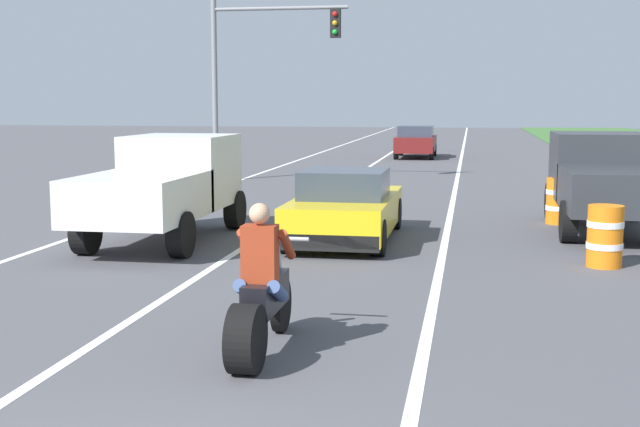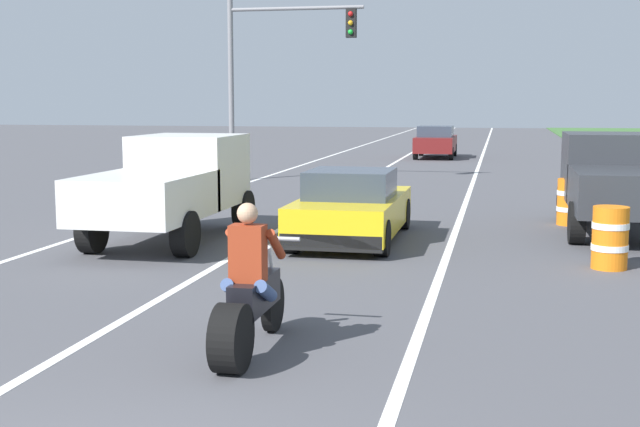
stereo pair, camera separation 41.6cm
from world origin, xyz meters
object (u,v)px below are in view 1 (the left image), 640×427
(motorcycle_with_rider, at_px, (260,300))
(pickup_truck_left_lane_white, at_px, (165,183))
(construction_barrel_nearest, at_px, (605,236))
(construction_barrel_mid, at_px, (559,201))
(pickup_truck_right_shoulder_dark_grey, at_px, (605,177))
(distant_car_far_ahead, at_px, (416,141))
(traffic_light_mast_near, at_px, (255,59))
(sports_car_yellow, at_px, (345,208))

(motorcycle_with_rider, height_order, pickup_truck_left_lane_white, pickup_truck_left_lane_white)
(construction_barrel_nearest, xyz_separation_m, construction_barrel_mid, (-0.24, 4.83, 0.00))
(motorcycle_with_rider, height_order, pickup_truck_right_shoulder_dark_grey, pickup_truck_right_shoulder_dark_grey)
(construction_barrel_nearest, relative_size, distant_car_far_ahead, 0.25)
(motorcycle_with_rider, height_order, traffic_light_mast_near, traffic_light_mast_near)
(traffic_light_mast_near, relative_size, construction_barrel_mid, 6.00)
(motorcycle_with_rider, distance_m, pickup_truck_right_shoulder_dark_grey, 10.74)
(motorcycle_with_rider, bearing_deg, sports_car_yellow, 91.62)
(motorcycle_with_rider, bearing_deg, construction_barrel_nearest, 52.67)
(traffic_light_mast_near, bearing_deg, construction_barrel_nearest, -54.91)
(pickup_truck_right_shoulder_dark_grey, height_order, distant_car_far_ahead, pickup_truck_right_shoulder_dark_grey)
(pickup_truck_right_shoulder_dark_grey, distance_m, traffic_light_mast_near, 13.59)
(sports_car_yellow, xyz_separation_m, construction_barrel_nearest, (4.50, -1.84, -0.13))
(traffic_light_mast_near, bearing_deg, pickup_truck_right_shoulder_dark_grey, -43.08)
(traffic_light_mast_near, bearing_deg, distant_car_far_ahead, 70.82)
(pickup_truck_left_lane_white, height_order, pickup_truck_right_shoulder_dark_grey, same)
(sports_car_yellow, bearing_deg, motorcycle_with_rider, -88.38)
(sports_car_yellow, distance_m, construction_barrel_nearest, 4.86)
(construction_barrel_nearest, distance_m, distant_car_far_ahead, 26.17)
(pickup_truck_right_shoulder_dark_grey, distance_m, construction_barrel_mid, 1.34)
(distant_car_far_ahead, bearing_deg, pickup_truck_left_lane_white, -97.29)
(pickup_truck_left_lane_white, distance_m, distant_car_far_ahead, 24.77)
(sports_car_yellow, height_order, construction_barrel_nearest, sports_car_yellow)
(sports_car_yellow, xyz_separation_m, distant_car_far_ahead, (-0.22, 23.90, 0.14))
(pickup_truck_right_shoulder_dark_grey, bearing_deg, construction_barrel_mid, 131.86)
(motorcycle_with_rider, relative_size, pickup_truck_right_shoulder_dark_grey, 0.46)
(sports_car_yellow, distance_m, distant_car_far_ahead, 23.90)
(traffic_light_mast_near, bearing_deg, motorcycle_with_rider, -75.39)
(construction_barrel_nearest, bearing_deg, motorcycle_with_rider, -127.33)
(motorcycle_with_rider, bearing_deg, traffic_light_mast_near, 104.61)
(construction_barrel_nearest, bearing_deg, construction_barrel_mid, 92.86)
(pickup_truck_left_lane_white, relative_size, traffic_light_mast_near, 0.80)
(traffic_light_mast_near, xyz_separation_m, distant_car_far_ahead, (4.43, 12.72, -3.22))
(motorcycle_with_rider, relative_size, distant_car_far_ahead, 0.55)
(motorcycle_with_rider, height_order, construction_barrel_mid, motorcycle_with_rider)
(motorcycle_with_rider, relative_size, construction_barrel_mid, 2.21)
(pickup_truck_right_shoulder_dark_grey, bearing_deg, construction_barrel_nearest, -98.02)
(motorcycle_with_rider, height_order, construction_barrel_nearest, motorcycle_with_rider)
(sports_car_yellow, bearing_deg, traffic_light_mast_near, 112.56)
(traffic_light_mast_near, distance_m, construction_barrel_mid, 12.58)
(pickup_truck_left_lane_white, height_order, construction_barrel_mid, pickup_truck_left_lane_white)
(sports_car_yellow, distance_m, traffic_light_mast_near, 12.56)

